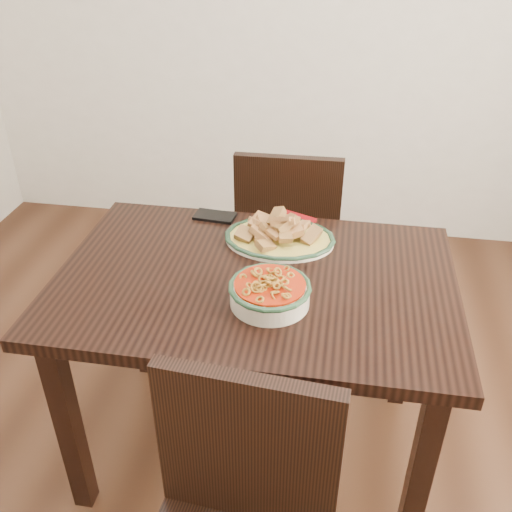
% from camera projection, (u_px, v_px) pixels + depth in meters
% --- Properties ---
extents(floor, '(3.50, 3.50, 0.00)m').
position_uv_depth(floor, '(224.00, 451.00, 2.08)').
color(floor, '#341C10').
rests_on(floor, ground).
extents(dining_table, '(1.20, 0.80, 0.75)m').
position_uv_depth(dining_table, '(255.00, 303.00, 1.76)').
color(dining_table, black).
rests_on(dining_table, ground).
extents(chair_far, '(0.43, 0.43, 0.89)m').
position_uv_depth(chair_far, '(289.00, 233.00, 2.44)').
color(chair_far, black).
rests_on(chair_far, ground).
extents(fish_plate, '(0.36, 0.28, 0.11)m').
position_uv_depth(fish_plate, '(280.00, 230.00, 1.86)').
color(fish_plate, '#F2EACC').
rests_on(fish_plate, dining_table).
extents(noodle_bowl, '(0.23, 0.23, 0.08)m').
position_uv_depth(noodle_bowl, '(270.00, 290.00, 1.58)').
color(noodle_bowl, beige).
rests_on(noodle_bowl, dining_table).
extents(smartphone, '(0.15, 0.09, 0.01)m').
position_uv_depth(smartphone, '(215.00, 216.00, 2.03)').
color(smartphone, black).
rests_on(smartphone, dining_table).
extents(napkin, '(0.17, 0.16, 0.01)m').
position_uv_depth(napkin, '(292.00, 221.00, 1.99)').
color(napkin, maroon).
rests_on(napkin, dining_table).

